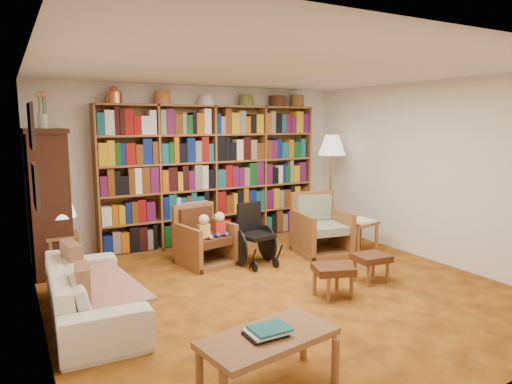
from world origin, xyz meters
TOP-DOWN VIEW (x-y plane):
  - floor at (0.00, 0.00)m, footprint 5.00×5.00m
  - ceiling at (0.00, 0.00)m, footprint 5.00×5.00m
  - wall_back at (0.00, 2.50)m, footprint 5.00×0.00m
  - wall_front at (0.00, -2.50)m, footprint 5.00×0.00m
  - wall_left at (-2.50, 0.00)m, footprint 0.00×5.00m
  - wall_right at (2.50, 0.00)m, footprint 0.00×5.00m
  - bookshelf at (0.20, 2.33)m, footprint 3.60×0.30m
  - curio_cabinet at (-2.25, 2.00)m, footprint 0.50×0.95m
  - framed_pictures at (-2.48, 0.30)m, footprint 0.03×0.52m
  - sofa at (-2.05, 0.19)m, footprint 1.96×0.82m
  - sofa_throw at (-2.00, 0.19)m, footprint 0.85×1.40m
  - cushion_left at (-2.18, 0.54)m, footprint 0.18×0.42m
  - cushion_right at (-2.18, -0.16)m, footprint 0.14×0.36m
  - side_table_lamp at (-2.15, 1.72)m, footprint 0.39×0.39m
  - table_lamp at (-2.15, 1.72)m, footprint 0.38×0.38m
  - armchair_leather at (-0.39, 1.36)m, footprint 0.77×0.80m
  - armchair_sage at (1.32, 1.02)m, footprint 0.82×0.84m
  - wheelchair at (0.21, 1.02)m, footprint 0.48×0.67m
  - floor_lamp at (2.08, 1.70)m, footprint 0.46×0.46m
  - side_table_papers at (1.85, 0.71)m, footprint 0.51×0.51m
  - footstool_a at (0.40, -0.50)m, footprint 0.52×0.48m
  - footstool_b at (1.11, -0.34)m, footprint 0.43×0.38m
  - coffee_table at (-1.12, -1.67)m, footprint 1.07×0.66m

SIDE VIEW (x-z plane):
  - floor at x=0.00m, z-range 0.00..0.00m
  - footstool_b at x=1.11m, z-range 0.11..0.45m
  - sofa at x=-2.05m, z-range 0.00..0.56m
  - footstool_a at x=0.40m, z-range 0.11..0.47m
  - sofa_throw at x=-2.00m, z-range 0.28..0.32m
  - armchair_sage at x=1.32m, z-range -0.11..0.78m
  - armchair_leather at x=-0.39m, z-range -0.07..0.75m
  - coffee_table at x=-1.12m, z-range 0.13..0.59m
  - wheelchair at x=0.21m, z-range -0.04..0.80m
  - side_table_papers at x=1.85m, z-range 0.14..0.65m
  - side_table_lamp at x=-2.15m, z-range 0.13..0.67m
  - cushion_left at x=-2.18m, z-range 0.25..0.65m
  - cushion_right at x=-2.18m, z-range 0.27..0.63m
  - table_lamp at x=-2.15m, z-range 0.63..1.15m
  - curio_cabinet at x=-2.25m, z-range -0.25..2.15m
  - bookshelf at x=0.20m, z-range -0.04..2.38m
  - wall_back at x=0.00m, z-range -1.25..3.75m
  - wall_front at x=0.00m, z-range -1.25..3.75m
  - wall_left at x=-2.50m, z-range -1.25..3.75m
  - wall_right at x=2.50m, z-range -1.25..3.75m
  - floor_lamp at x=2.08m, z-range 0.63..2.36m
  - framed_pictures at x=-2.48m, z-range 1.14..2.11m
  - ceiling at x=0.00m, z-range 2.50..2.50m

